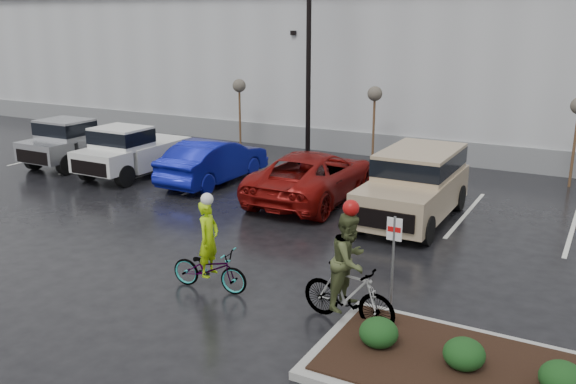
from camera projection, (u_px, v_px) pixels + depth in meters
The scene contains 17 objects.
ground at pixel (225, 287), 13.60m from camera, with size 120.00×120.00×0.00m, color black.
warehouse at pixel (466, 63), 31.18m from camera, with size 60.50×15.50×7.20m.
wooded_ridge at pixel (529, 54), 50.78m from camera, with size 80.00×25.00×6.00m, color #2B441C.
lamppost at pixel (309, 22), 24.03m from camera, with size 0.50×1.00×9.22m.
sapling_west at pixel (239, 89), 27.53m from camera, with size 0.60×0.60×3.20m.
sapling_mid at pixel (375, 98), 24.53m from camera, with size 0.60×0.60×3.20m.
shrub_a at pixel (379, 333), 10.80m from camera, with size 0.70×0.70×0.52m, color #133714.
shrub_b at pixel (464, 354), 10.11m from camera, with size 0.70×0.70×0.52m, color #133714.
shrub_c at pixel (562, 378), 9.42m from camera, with size 0.70×0.70×0.52m, color #133714.
fire_lane_sign at pixel (393, 256), 11.64m from camera, with size 0.30×0.05×2.20m.
pickup_silver at pixel (84, 140), 25.18m from camera, with size 2.10×5.20×1.96m, color #A5A8AD, non-canonical shape.
pickup_white at pixel (139, 149), 23.45m from camera, with size 2.10×5.20×1.96m, color silver, non-canonical shape.
car_blue at pixel (214, 161), 22.21m from camera, with size 1.70×4.89×1.61m, color #0D1595.
car_red at pixel (313, 176), 20.07m from camera, with size 2.70×5.87×1.63m, color maroon.
suv_tan at pixel (413, 187), 17.89m from camera, with size 2.20×5.10×2.06m, color tan, non-canonical shape.
cyclist_hivis at pixel (209, 260), 13.33m from camera, with size 1.88×0.80×2.22m.
cyclist_olive at pixel (349, 280), 11.78m from camera, with size 2.00×0.98×2.53m.
Camera 1 is at (7.24, -10.30, 5.76)m, focal length 38.00 mm.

